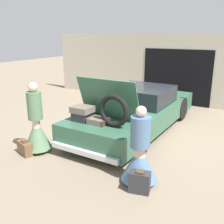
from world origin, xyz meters
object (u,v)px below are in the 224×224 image
object	(u,v)px
car	(137,111)
suitcase_beside_right_person	(140,182)
person_right	(140,157)
person_left	(36,128)
suitcase_beside_left_person	(25,148)

from	to	relation	value
car	suitcase_beside_right_person	world-z (taller)	car
car	person_right	distance (m)	2.98
car	person_left	xyz separation A→B (m)	(-1.37, -2.67, 0.04)
person_left	person_right	distance (m)	2.74
person_left	suitcase_beside_right_person	xyz separation A→B (m)	(2.89, -0.27, -0.41)
car	suitcase_beside_right_person	distance (m)	3.34
car	person_left	distance (m)	3.00
person_right	suitcase_beside_left_person	bearing A→B (deg)	98.12
person_left	person_right	bearing A→B (deg)	91.02
person_right	suitcase_beside_left_person	size ratio (longest dim) A/B	3.00
person_right	person_left	bearing A→B (deg)	92.37
person_left	suitcase_beside_right_person	bearing A→B (deg)	85.17
person_left	suitcase_beside_left_person	size ratio (longest dim) A/B	3.35
person_right	suitcase_beside_right_person	xyz separation A→B (m)	(0.15, -0.29, -0.34)
car	suitcase_beside_right_person	bearing A→B (deg)	-62.68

